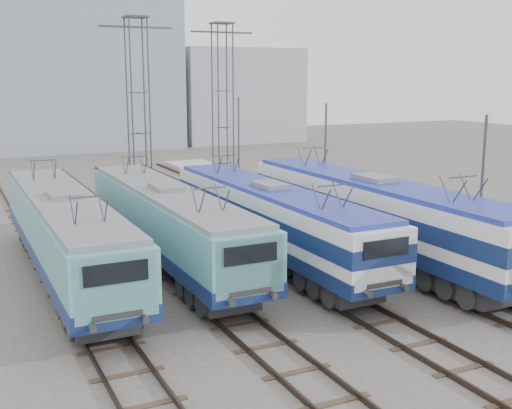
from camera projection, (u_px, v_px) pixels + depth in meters
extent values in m
plane|color=#514C47|center=(326.00, 335.00, 21.46)|extent=(160.00, 160.00, 0.00)
cube|color=#9E9E99|center=(412.00, 242.00, 32.86)|extent=(4.00, 70.00, 0.30)
cube|color=navy|center=(66.00, 249.00, 26.90)|extent=(2.80, 17.71, 0.59)
cube|color=#5598A1|center=(64.00, 222.00, 26.67)|extent=(2.75, 17.71, 1.77)
cube|color=#5598A1|center=(114.00, 285.00, 19.19)|extent=(2.53, 0.69, 2.01)
cube|color=slate|center=(63.00, 199.00, 26.47)|extent=(2.53, 17.00, 0.20)
cube|color=#262628|center=(98.00, 312.00, 21.84)|extent=(2.07, 3.54, 0.66)
cube|color=#262628|center=(46.00, 236.00, 32.25)|extent=(2.07, 3.54, 0.66)
cube|color=navy|center=(168.00, 238.00, 28.93)|extent=(2.76, 17.44, 0.58)
cube|color=#5598A1|center=(167.00, 213.00, 28.70)|extent=(2.71, 17.44, 1.74)
cube|color=#5598A1|center=(246.00, 265.00, 21.34)|extent=(2.50, 0.68, 1.98)
cube|color=slate|center=(167.00, 191.00, 28.51)|extent=(2.50, 16.74, 0.19)
cube|color=#262628|center=(217.00, 291.00, 23.94)|extent=(2.03, 3.49, 0.65)
cube|color=#262628|center=(134.00, 227.00, 34.20)|extent=(2.03, 3.49, 0.65)
cube|color=navy|center=(270.00, 234.00, 29.68)|extent=(2.73, 17.26, 0.58)
cube|color=silver|center=(270.00, 210.00, 29.45)|extent=(2.68, 17.26, 1.73)
cube|color=navy|center=(270.00, 211.00, 29.46)|extent=(2.72, 17.28, 0.67)
cube|color=silver|center=(379.00, 258.00, 22.17)|extent=(2.47, 0.67, 1.96)
cube|color=navy|center=(270.00, 189.00, 29.26)|extent=(2.47, 16.57, 0.19)
cube|color=#262628|center=(338.00, 284.00, 24.74)|extent=(2.01, 3.45, 0.65)
cube|color=#262628|center=(222.00, 224.00, 34.89)|extent=(2.01, 3.45, 0.65)
cube|color=navy|center=(373.00, 230.00, 30.02)|extent=(2.94, 18.61, 0.62)
cube|color=silver|center=(374.00, 204.00, 29.78)|extent=(2.89, 18.61, 1.86)
cube|color=navy|center=(374.00, 205.00, 29.79)|extent=(2.93, 18.63, 0.72)
cube|color=navy|center=(374.00, 182.00, 29.57)|extent=(2.66, 17.86, 0.21)
cube|color=#262628|center=(468.00, 284.00, 24.70)|extent=(2.17, 3.72, 0.70)
cube|color=#262628|center=(306.00, 220.00, 35.64)|extent=(2.17, 3.72, 0.70)
cylinder|color=#3F4247|center=(133.00, 118.00, 38.96)|extent=(0.10, 0.10, 12.00)
cylinder|color=#3F4247|center=(150.00, 118.00, 39.43)|extent=(0.10, 0.10, 12.00)
cylinder|color=#3F4247|center=(128.00, 117.00, 39.93)|extent=(0.10, 0.10, 12.00)
cylinder|color=#3F4247|center=(145.00, 117.00, 40.40)|extent=(0.10, 0.10, 12.00)
cube|color=#3F4247|center=(136.00, 27.00, 38.62)|extent=(4.50, 0.12, 0.12)
cylinder|color=#3F4247|center=(219.00, 114.00, 43.51)|extent=(0.10, 0.10, 12.00)
cylinder|color=#3F4247|center=(233.00, 113.00, 43.98)|extent=(0.10, 0.10, 12.00)
cylinder|color=#3F4247|center=(212.00, 113.00, 44.48)|extent=(0.10, 0.10, 12.00)
cylinder|color=#3F4247|center=(227.00, 112.00, 44.95)|extent=(0.10, 0.10, 12.00)
cube|color=#3F4247|center=(222.00, 32.00, 43.17)|extent=(4.50, 0.12, 0.12)
cylinder|color=#3F4247|center=(481.00, 201.00, 26.22)|extent=(0.12, 0.12, 7.00)
cylinder|color=#3F4247|center=(325.00, 165.00, 36.80)|extent=(0.12, 0.12, 7.00)
cylinder|color=#3F4247|center=(239.00, 145.00, 47.39)|extent=(0.12, 0.12, 7.00)
cube|color=gray|center=(78.00, 72.00, 76.09)|extent=(22.00, 14.00, 18.00)
cube|color=#969CA8|center=(232.00, 95.00, 85.24)|extent=(16.00, 12.00, 12.00)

